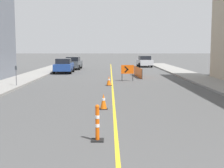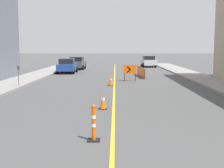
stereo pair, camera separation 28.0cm
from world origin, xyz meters
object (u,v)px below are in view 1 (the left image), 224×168
at_px(parked_car_curb_far, 144,61).
at_px(parked_car_curb_near, 64,66).
at_px(delineator_post_front, 97,125).
at_px(arrow_barricade_primary, 127,70).
at_px(parking_meter_far_curb, 16,71).
at_px(traffic_cone_second, 104,101).
at_px(traffic_cone_third, 109,81).
at_px(parked_car_curb_mid, 73,63).

bearing_deg(parked_car_curb_far, parked_car_curb_near, -135.45).
distance_m(delineator_post_front, arrow_barricade_primary, 16.78).
height_order(parked_car_curb_near, parking_meter_far_curb, parked_car_curb_near).
bearing_deg(parked_car_curb_near, arrow_barricade_primary, -53.52).
xyz_separation_m(traffic_cone_second, parked_car_curb_far, (5.30, 31.04, 0.45)).
distance_m(traffic_cone_third, delineator_post_front, 13.59).
distance_m(delineator_post_front, parked_car_curb_near, 25.28).
distance_m(parked_car_curb_near, parked_car_curb_mid, 5.98).
relative_size(parked_car_curb_near, parking_meter_far_curb, 3.17).
distance_m(traffic_cone_second, parking_meter_far_curb, 9.91).
xyz_separation_m(parked_car_curb_mid, parked_car_curb_far, (9.64, 4.99, 0.00)).
xyz_separation_m(traffic_cone_third, arrow_barricade_primary, (1.53, 3.09, 0.57)).
bearing_deg(traffic_cone_second, delineator_post_front, -91.07).
distance_m(parked_car_curb_mid, parking_meter_far_curb, 18.43).
xyz_separation_m(delineator_post_front, arrow_barricade_primary, (1.84, 16.67, 0.45)).
xyz_separation_m(delineator_post_front, parked_car_curb_mid, (-4.26, 30.83, 0.33)).
bearing_deg(arrow_barricade_primary, traffic_cone_second, -101.33).
bearing_deg(traffic_cone_third, traffic_cone_second, -91.44).
height_order(traffic_cone_second, parked_car_curb_near, parked_car_curb_near).
xyz_separation_m(traffic_cone_second, traffic_cone_third, (0.22, 8.81, -0.01)).
distance_m(traffic_cone_second, delineator_post_front, 4.78).
bearing_deg(traffic_cone_third, arrow_barricade_primary, 63.71).
bearing_deg(parked_car_curb_near, delineator_post_front, -81.22).
height_order(delineator_post_front, parking_meter_far_curb, parking_meter_far_curb).
relative_size(traffic_cone_third, parked_car_curb_mid, 0.16).
height_order(traffic_cone_third, parked_car_curb_far, parked_car_curb_far).
bearing_deg(parked_car_curb_far, delineator_post_front, -101.65).
xyz_separation_m(traffic_cone_second, delineator_post_front, (-0.09, -4.77, 0.11)).
height_order(traffic_cone_second, parked_car_curb_far, parked_car_curb_far).
height_order(parked_car_curb_mid, parking_meter_far_curb, parked_car_curb_mid).
xyz_separation_m(traffic_cone_third, parked_car_curb_far, (5.08, 22.23, 0.45)).
relative_size(parked_car_curb_mid, parking_meter_far_curb, 3.19).
xyz_separation_m(traffic_cone_second, parked_car_curb_mid, (-4.35, 26.05, 0.45)).
xyz_separation_m(delineator_post_front, parking_meter_far_curb, (-6.09, 12.49, 0.65)).
relative_size(arrow_barricade_primary, parked_car_curb_near, 0.30).
height_order(traffic_cone_third, delineator_post_front, delineator_post_front).
xyz_separation_m(traffic_cone_second, parking_meter_far_curb, (-6.18, 7.72, 0.76)).
bearing_deg(delineator_post_front, traffic_cone_second, 88.93).
height_order(parked_car_curb_near, parked_car_curb_mid, same).
bearing_deg(parked_car_curb_far, traffic_cone_third, -105.96).
relative_size(delineator_post_front, parked_car_curb_far, 0.25).
xyz_separation_m(traffic_cone_third, delineator_post_front, (-0.31, -13.58, 0.12)).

